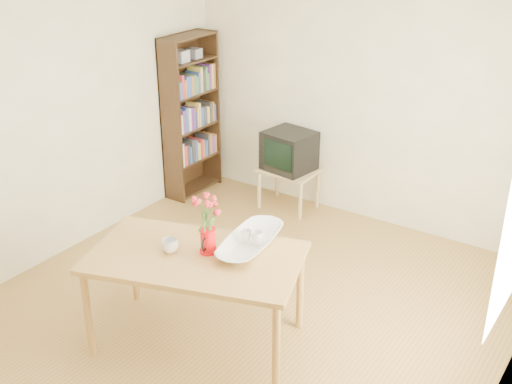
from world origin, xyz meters
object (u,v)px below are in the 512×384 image
Objects in this scene: table at (196,264)px; pitcher at (208,242)px; television at (290,150)px; mug at (170,246)px; bowl at (250,219)px.

pitcher is (0.05, 0.09, 0.16)m from table.
television is at bearing 89.35° from pitcher.
table is 2.48m from television.
table is 3.21× the size of television.
mug is at bearing -164.55° from pitcher.
table is 3.56× the size of bowl.
mug is 2.50m from television.
pitcher is at bearing -64.89° from television.
pitcher is 1.60× the size of mug.
pitcher is at bearing -165.81° from mug.
pitcher is 0.28m from mug.
pitcher is 0.38× the size of television.
pitcher reaches higher than mug.
bowl is at bearing 34.41° from table.
television is (-0.46, 2.45, -0.13)m from mug.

